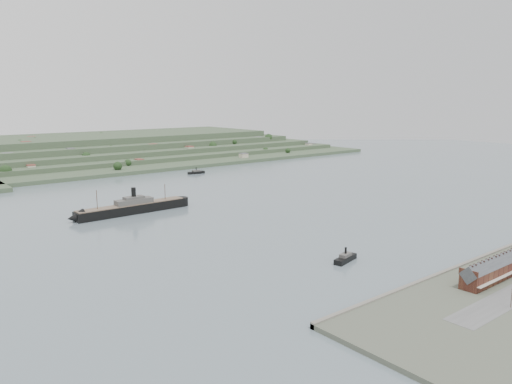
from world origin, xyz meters
TOP-DOWN VIEW (x-y plane):
  - ground at (0.00, 0.00)m, footprint 1400.00×1400.00m
  - terrace_row at (-10.00, -168.02)m, footprint 55.60×9.80m
  - far_peninsula at (27.91, 393.10)m, footprint 760.00×309.00m
  - steamship at (-81.69, 62.13)m, footprint 93.07×12.93m
  - tugboat at (-42.66, -106.10)m, footprint 17.32×8.25m
  - ferry_east at (59.18, 195.84)m, footprint 19.21×6.61m

SIDE VIEW (x-z plane):
  - ground at x=0.00m, z-range 0.00..0.00m
  - ferry_east at x=59.18m, z-range -1.83..5.24m
  - tugboat at x=-42.66m, z-range -1.93..5.61m
  - steamship at x=-81.69m, z-range -7.04..15.29m
  - terrace_row at x=-10.00m, z-range 1.30..12.38m
  - far_peninsula at x=27.91m, z-range -3.12..26.88m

